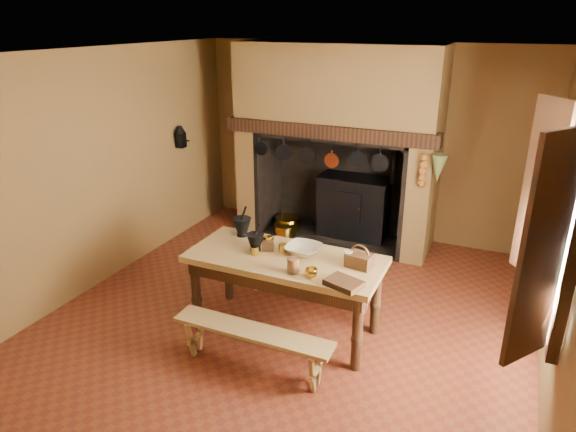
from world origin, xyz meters
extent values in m
plane|color=#5F2B16|center=(0.00, 0.00, 0.00)|extent=(5.50, 5.50, 0.00)
plane|color=silver|center=(0.00, 0.00, 2.80)|extent=(5.50, 5.50, 0.00)
cube|color=brown|center=(0.00, 2.75, 1.40)|extent=(5.00, 0.02, 2.80)
cube|color=brown|center=(-2.50, 0.00, 1.40)|extent=(0.02, 5.50, 2.80)
cube|color=brown|center=(2.50, 0.00, 1.40)|extent=(0.02, 5.50, 2.80)
cube|color=brown|center=(0.00, -2.75, 1.40)|extent=(5.00, 0.02, 2.80)
cube|color=brown|center=(-1.55, 2.30, 1.40)|extent=(0.30, 0.90, 2.80)
cube|color=brown|center=(0.95, 2.30, 1.40)|extent=(0.30, 0.90, 2.80)
cube|color=brown|center=(-0.30, 2.30, 2.20)|extent=(2.20, 0.90, 1.20)
cube|color=black|center=(-0.30, 1.90, 1.69)|extent=(2.95, 0.22, 0.18)
cube|color=black|center=(-0.30, 2.72, 0.80)|extent=(2.20, 0.06, 1.60)
cube|color=black|center=(-0.30, 2.30, 0.01)|extent=(2.20, 0.90, 0.02)
cube|color=black|center=(-0.05, 2.45, 0.45)|extent=(1.00, 0.50, 0.90)
cube|color=black|center=(-0.05, 2.43, 0.92)|extent=(1.04, 0.54, 0.04)
cube|color=black|center=(-0.05, 2.19, 0.55)|extent=(0.35, 0.02, 0.45)
cylinder|color=black|center=(0.50, 2.45, 1.25)|extent=(0.10, 0.10, 0.70)
cylinder|color=gold|center=(-0.20, 2.17, 0.55)|extent=(0.03, 0.03, 0.03)
cylinder|color=gold|center=(0.10, 2.17, 0.55)|extent=(0.03, 0.03, 0.03)
cylinder|color=gold|center=(-1.05, 2.30, 0.10)|extent=(0.40, 0.40, 0.20)
cylinder|color=gold|center=(-1.00, 2.05, 0.09)|extent=(0.34, 0.34, 0.18)
cube|color=black|center=(-1.25, 2.40, 0.08)|extent=(0.18, 0.18, 0.16)
cone|color=#58642F|center=(1.18, 1.79, 1.38)|extent=(0.20, 0.20, 0.35)
cube|color=white|center=(2.48, -0.40, 1.70)|extent=(0.02, 1.00, 1.60)
cube|color=#391D12|center=(2.45, -0.40, 0.86)|extent=(0.08, 1.16, 0.08)
cube|color=#391D12|center=(2.25, -1.08, 1.70)|extent=(0.29, 0.39, 1.60)
cube|color=#391D12|center=(2.25, 0.28, 1.70)|extent=(0.29, 0.39, 1.60)
cube|color=black|center=(-2.42, 1.55, 1.45)|extent=(0.12, 0.12, 0.22)
cone|color=black|center=(-2.42, 1.55, 1.60)|extent=(0.16, 0.16, 0.10)
cylinder|color=black|center=(-2.33, 1.55, 1.45)|extent=(0.12, 0.02, 0.02)
cube|color=#A2894A|center=(0.04, -0.23, 0.82)|extent=(1.97, 0.88, 0.07)
cube|color=#391D12|center=(0.04, -0.23, 0.71)|extent=(1.84, 0.75, 0.15)
cylinder|color=#391D12|center=(-0.83, -0.56, 0.39)|extent=(0.10, 0.10, 0.79)
cylinder|color=#391D12|center=(0.92, -0.56, 0.39)|extent=(0.10, 0.10, 0.79)
cylinder|color=#391D12|center=(-0.83, 0.10, 0.39)|extent=(0.10, 0.10, 0.79)
cylinder|color=#391D12|center=(0.92, 0.10, 0.39)|extent=(0.10, 0.10, 0.79)
cube|color=#A2894A|center=(0.04, -0.96, 0.42)|extent=(1.55, 0.27, 0.04)
cube|color=#A2894A|center=(0.04, 0.44, 0.44)|extent=(1.65, 0.29, 0.04)
cylinder|color=black|center=(-0.61, 0.06, 0.87)|extent=(0.12, 0.12, 0.04)
cone|color=black|center=(-0.61, 0.06, 0.98)|extent=(0.21, 0.21, 0.17)
cylinder|color=black|center=(-0.58, 0.06, 1.12)|extent=(0.08, 0.05, 0.17)
cylinder|color=black|center=(-0.30, -0.22, 0.87)|extent=(0.11, 0.11, 0.03)
cone|color=black|center=(-0.30, -0.22, 0.96)|extent=(0.18, 0.18, 0.15)
cylinder|color=black|center=(-0.27, -0.22, 1.09)|extent=(0.07, 0.04, 0.15)
cube|color=#391D12|center=(-0.19, -0.15, 0.91)|extent=(0.15, 0.15, 0.12)
cylinder|color=gold|center=(-0.19, -0.15, 0.99)|extent=(0.09, 0.09, 0.03)
cylinder|color=black|center=(-0.14, -0.15, 1.02)|extent=(0.10, 0.05, 0.03)
cylinder|color=gold|center=(-0.25, -0.31, 0.90)|extent=(0.09, 0.09, 0.09)
cylinder|color=gold|center=(-0.02, -0.14, 0.90)|extent=(0.10, 0.10, 0.09)
imported|color=#B4AB8A|center=(0.18, -0.09, 0.90)|extent=(0.38, 0.38, 0.09)
cylinder|color=brown|center=(0.25, -0.51, 0.93)|extent=(0.13, 0.13, 0.15)
cylinder|color=beige|center=(0.68, -0.15, 0.93)|extent=(0.09, 0.09, 0.15)
cube|color=#493016|center=(0.79, -0.14, 0.92)|extent=(0.27, 0.21, 0.14)
torus|color=#493016|center=(0.79, -0.14, 0.99)|extent=(0.20, 0.05, 0.20)
cube|color=#391D12|center=(0.77, -0.56, 0.88)|extent=(0.37, 0.31, 0.05)
imported|color=gold|center=(0.45, -0.53, 0.90)|extent=(0.14, 0.14, 0.09)
camera|label=1|loc=(1.98, -4.47, 3.11)|focal=32.00mm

